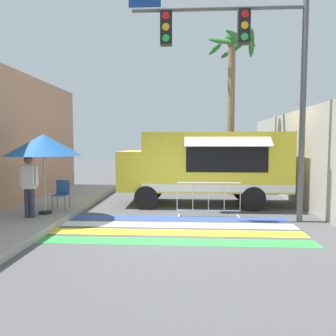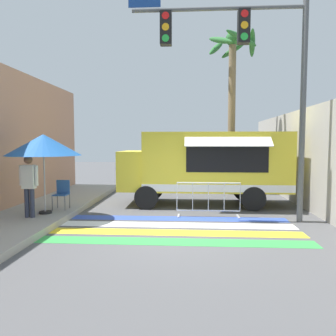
# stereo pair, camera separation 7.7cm
# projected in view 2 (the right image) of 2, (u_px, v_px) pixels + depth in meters

# --- Properties ---
(ground_plane) EXTENTS (60.00, 60.00, 0.00)m
(ground_plane) POSITION_uv_depth(u_px,v_px,m) (174.00, 234.00, 7.99)
(ground_plane) COLOR #4C4C4F
(concrete_wall_right) EXTENTS (0.20, 16.00, 3.41)m
(concrete_wall_right) POSITION_uv_depth(u_px,v_px,m) (313.00, 159.00, 10.57)
(concrete_wall_right) COLOR #A39E93
(concrete_wall_right) RESTS_ON ground_plane
(crosswalk_painted) EXTENTS (6.40, 2.84, 0.01)m
(crosswalk_painted) POSITION_uv_depth(u_px,v_px,m) (175.00, 229.00, 8.50)
(crosswalk_painted) COLOR green
(crosswalk_painted) RESTS_ON ground_plane
(food_truck) EXTENTS (5.90, 2.62, 2.59)m
(food_truck) POSITION_uv_depth(u_px,v_px,m) (202.00, 163.00, 11.75)
(food_truck) COLOR yellow
(food_truck) RESTS_ON ground_plane
(traffic_signal_pole) EXTENTS (4.92, 0.29, 6.41)m
(traffic_signal_pole) POSITION_uv_depth(u_px,v_px,m) (247.00, 58.00, 9.01)
(traffic_signal_pole) COLOR #515456
(traffic_signal_pole) RESTS_ON ground_plane
(patio_umbrella) EXTENTS (2.12, 2.12, 2.30)m
(patio_umbrella) POSITION_uv_depth(u_px,v_px,m) (44.00, 145.00, 9.37)
(patio_umbrella) COLOR black
(patio_umbrella) RESTS_ON sidewalk_left
(folding_chair) EXTENTS (0.42, 0.42, 0.89)m
(folding_chair) POSITION_uv_depth(u_px,v_px,m) (62.00, 192.00, 10.16)
(folding_chair) COLOR #4C4C51
(folding_chair) RESTS_ON sidewalk_left
(vendor_person) EXTENTS (0.53, 0.23, 1.70)m
(vendor_person) POSITION_uv_depth(u_px,v_px,m) (29.00, 182.00, 8.94)
(vendor_person) COLOR #2D3347
(vendor_person) RESTS_ON sidewalk_left
(barricade_front) EXTENTS (1.92, 0.44, 1.05)m
(barricade_front) POSITION_uv_depth(u_px,v_px,m) (208.00, 200.00, 9.86)
(barricade_front) COLOR #B7BABF
(barricade_front) RESTS_ON ground_plane
(palm_tree) EXTENTS (2.15, 2.12, 6.93)m
(palm_tree) POSITION_uv_depth(u_px,v_px,m) (232.00, 81.00, 13.97)
(palm_tree) COLOR #7A664C
(palm_tree) RESTS_ON ground_plane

